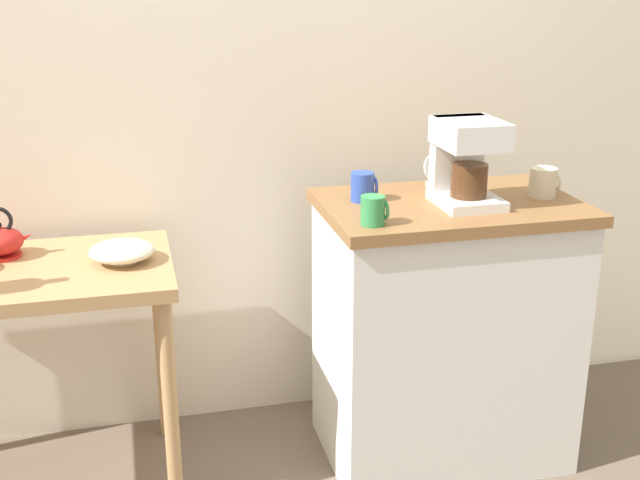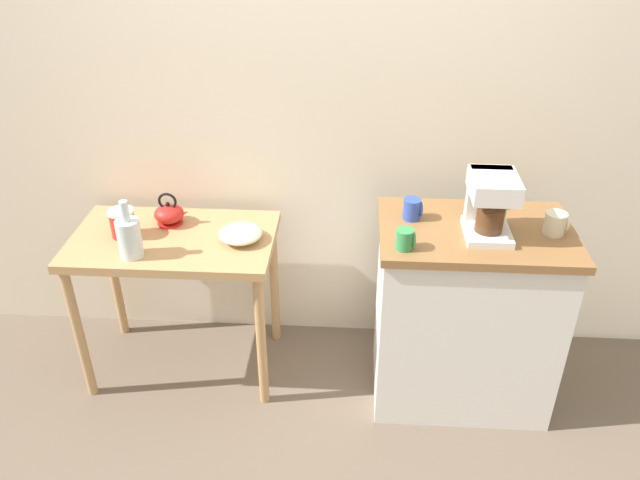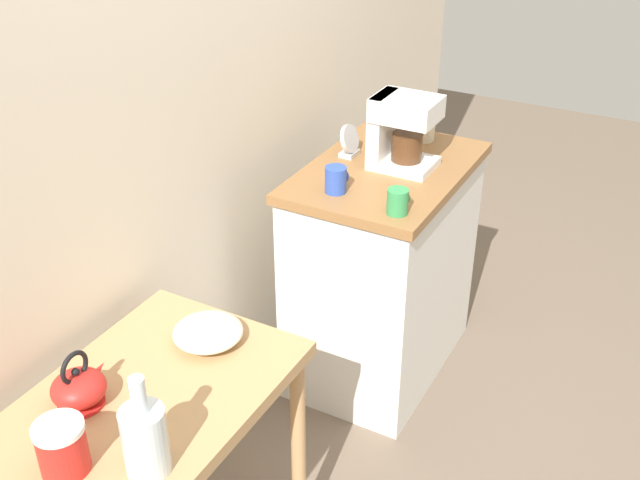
% 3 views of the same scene
% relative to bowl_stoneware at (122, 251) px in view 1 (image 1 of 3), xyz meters
% --- Properties ---
extents(ground_plane, '(8.00, 8.00, 0.00)m').
position_rel_bowl_stoneware_xyz_m(ground_plane, '(0.36, -0.04, -0.78)').
color(ground_plane, '#6B5B4C').
extents(back_wall, '(4.40, 0.10, 2.80)m').
position_rel_bowl_stoneware_xyz_m(back_wall, '(0.46, 0.39, 0.62)').
color(back_wall, beige).
rests_on(back_wall, ground_plane).
extents(wooden_table, '(0.90, 0.54, 0.74)m').
position_rel_bowl_stoneware_xyz_m(wooden_table, '(-0.31, 0.01, -0.13)').
color(wooden_table, tan).
rests_on(wooden_table, ground_plane).
extents(kitchen_counter, '(0.80, 0.53, 0.88)m').
position_rel_bowl_stoneware_xyz_m(kitchen_counter, '(1.00, -0.08, -0.33)').
color(kitchen_counter, white).
rests_on(kitchen_counter, ground_plane).
extents(bowl_stoneware, '(0.19, 0.19, 0.06)m').
position_rel_bowl_stoneware_xyz_m(bowl_stoneware, '(0.00, 0.00, 0.00)').
color(bowl_stoneware, beige).
rests_on(bowl_stoneware, wooden_table).
extents(teakettle, '(0.16, 0.13, 0.16)m').
position_rel_bowl_stoneware_xyz_m(teakettle, '(-0.35, 0.13, 0.02)').
color(teakettle, red).
rests_on(teakettle, wooden_table).
extents(coffee_maker, '(0.18, 0.22, 0.26)m').
position_rel_bowl_stoneware_xyz_m(coffee_maker, '(1.03, -0.11, 0.25)').
color(coffee_maker, white).
rests_on(coffee_maker, kitchen_counter).
extents(mug_blue, '(0.08, 0.07, 0.09)m').
position_rel_bowl_stoneware_xyz_m(mug_blue, '(0.74, -0.01, 0.15)').
color(mug_blue, '#2D4CAD').
rests_on(mug_blue, kitchen_counter).
extents(mug_tall_green, '(0.08, 0.07, 0.08)m').
position_rel_bowl_stoneware_xyz_m(mug_tall_green, '(0.69, -0.25, 0.15)').
color(mug_tall_green, '#338C4C').
rests_on(mug_tall_green, kitchen_counter).
extents(mug_small_cream, '(0.09, 0.09, 0.09)m').
position_rel_bowl_stoneware_xyz_m(mug_small_cream, '(1.30, -0.10, 0.15)').
color(mug_small_cream, beige).
rests_on(mug_small_cream, kitchen_counter).
extents(table_clock, '(0.11, 0.05, 0.12)m').
position_rel_bowl_stoneware_xyz_m(table_clock, '(1.02, 0.09, 0.16)').
color(table_clock, '#B2B5BA').
rests_on(table_clock, kitchen_counter).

